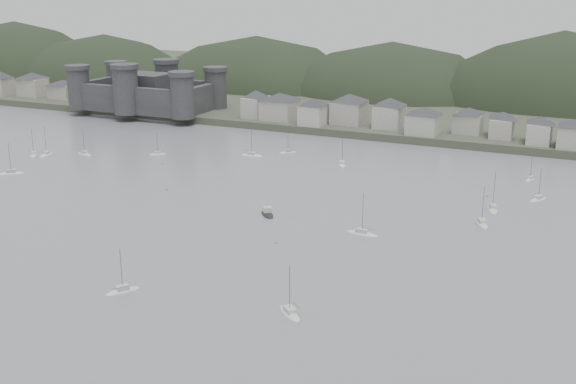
% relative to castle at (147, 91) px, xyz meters
% --- Properties ---
extents(ground, '(900.00, 900.00, 0.00)m').
position_rel_castle_xyz_m(ground, '(120.00, -179.80, -10.96)').
color(ground, slate).
rests_on(ground, ground).
extents(far_shore_land, '(900.00, 250.00, 3.00)m').
position_rel_castle_xyz_m(far_shore_land, '(120.00, 115.20, -9.46)').
color(far_shore_land, '#383D2D').
rests_on(far_shore_land, ground).
extents(forested_ridge, '(851.55, 103.94, 102.57)m').
position_rel_castle_xyz_m(forested_ridge, '(124.83, 89.60, -22.25)').
color(forested_ridge, black).
rests_on(forested_ridge, ground).
extents(castle, '(66.00, 43.00, 20.00)m').
position_rel_castle_xyz_m(castle, '(0.00, 0.00, 0.00)').
color(castle, '#303033').
rests_on(castle, far_shore_land).
extents(waterfront_town, '(451.48, 28.46, 12.92)m').
position_rel_castle_xyz_m(waterfront_town, '(170.59, 3.54, -2.30)').
color(waterfront_town, '#9D9B90').
rests_on(waterfront_town, far_shore_land).
extents(sailboat_lead, '(8.58, 3.57, 11.40)m').
position_rel_castle_xyz_m(sailboat_lead, '(81.00, -51.45, -10.79)').
color(sailboat_lead, silver).
rests_on(sailboat_lead, ground).
extents(moored_fleet, '(253.16, 164.00, 11.95)m').
position_rel_castle_xyz_m(moored_fleet, '(85.96, -121.00, -10.79)').
color(moored_fleet, silver).
rests_on(moored_fleet, ground).
extents(motor_launch_far, '(6.99, 7.51, 3.81)m').
position_rel_castle_xyz_m(motor_launch_far, '(115.49, -108.23, -10.67)').
color(motor_launch_far, black).
rests_on(motor_launch_far, ground).
extents(mooring_buoys, '(162.30, 136.72, 0.70)m').
position_rel_castle_xyz_m(mooring_buoys, '(134.20, -114.94, -10.81)').
color(mooring_buoys, '#C37E41').
rests_on(mooring_buoys, ground).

